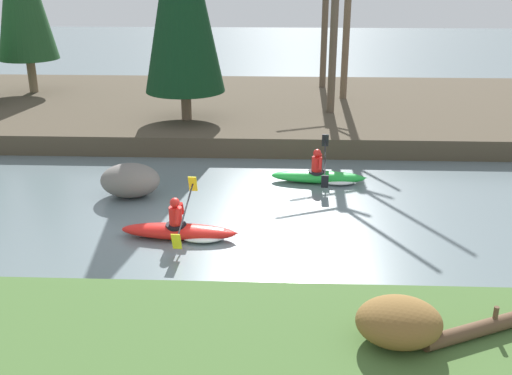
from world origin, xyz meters
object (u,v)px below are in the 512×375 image
Objects in this scene: kayaker_middle at (183,230)px; kayaker_lead at (322,176)px; boulder_midstream at (130,180)px; driftwood_log at (484,327)px.

kayaker_lead is at bearing 51.56° from kayaker_middle.
kayaker_lead and kayaker_middle have the same top height.
kayaker_middle reaches higher than boulder_midstream.
boulder_midstream is (-1.85, 2.59, 0.26)m from kayaker_middle.
driftwood_log is (5.41, -4.50, 0.56)m from kayaker_middle.
boulder_midstream is 0.76× the size of driftwood_log.
boulder_midstream is at bearing -163.10° from kayaker_lead.
kayaker_lead is 1.31× the size of driftwood_log.
boulder_midstream is 10.15m from driftwood_log.
kayaker_lead is 1.73× the size of boulder_midstream.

